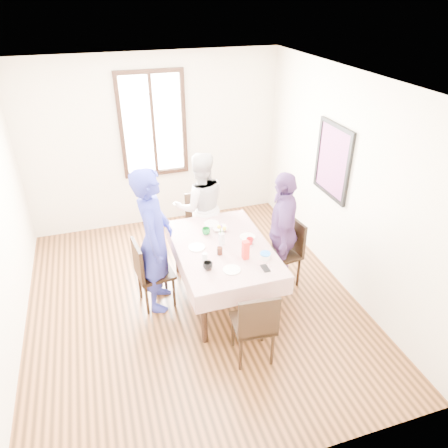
{
  "coord_description": "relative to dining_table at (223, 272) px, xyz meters",
  "views": [
    {
      "loc": [
        -0.87,
        -4.06,
        3.51
      ],
      "look_at": [
        0.4,
        -0.07,
        1.1
      ],
      "focal_mm": 33.52,
      "sensor_mm": 36.0,
      "label": 1
    }
  ],
  "objects": [
    {
      "name": "serving_bowl",
      "position": [
        0.08,
        0.37,
        0.41
      ],
      "size": [
        0.22,
        0.22,
        0.05
      ],
      "primitive_type": "imported",
      "rotation": [
        0.0,
        0.0,
        -0.18
      ],
      "color": "white",
      "rests_on": "tablecloth"
    },
    {
      "name": "mug_black",
      "position": [
        -0.3,
        -0.39,
        0.43
      ],
      "size": [
        0.13,
        0.13,
        0.09
      ],
      "primitive_type": "imported",
      "rotation": [
        0.0,
        0.0,
        0.24
      ],
      "color": "black",
      "rests_on": "tablecloth"
    },
    {
      "name": "plate_near",
      "position": [
        -0.05,
        -0.49,
        0.39
      ],
      "size": [
        0.2,
        0.2,
        0.01
      ],
      "primitive_type": "cylinder",
      "color": "white",
      "rests_on": "tablecloth"
    },
    {
      "name": "chair_near",
      "position": [
        0.0,
        -1.04,
        0.08
      ],
      "size": [
        0.46,
        0.46,
        0.91
      ],
      "primitive_type": "cube",
      "rotation": [
        0.0,
        0.0,
        -0.1
      ],
      "color": "black",
      "rests_on": "ground"
    },
    {
      "name": "smartphone",
      "position": [
        0.31,
        -0.58,
        0.39
      ],
      "size": [
        0.07,
        0.15,
        0.01
      ],
      "primitive_type": "cube",
      "color": "black",
      "rests_on": "tablecloth"
    },
    {
      "name": "person_far",
      "position": [
        0.0,
        1.02,
        0.42
      ],
      "size": [
        0.8,
        0.64,
        1.59
      ],
      "primitive_type": "imported",
      "rotation": [
        0.0,
        0.0,
        3.09
      ],
      "color": "beige",
      "rests_on": "ground"
    },
    {
      "name": "plate_right",
      "position": [
        0.36,
        0.1,
        0.39
      ],
      "size": [
        0.2,
        0.2,
        0.01
      ],
      "primitive_type": "cylinder",
      "color": "white",
      "rests_on": "tablecloth"
    },
    {
      "name": "tablecloth",
      "position": [
        0.0,
        0.0,
        0.38
      ],
      "size": [
        1.11,
        1.63,
        0.01
      ],
      "primitive_type": "cube",
      "color": "#560B10",
      "rests_on": "dining_table"
    },
    {
      "name": "juice_carton",
      "position": [
        0.17,
        -0.32,
        0.5
      ],
      "size": [
        0.07,
        0.07,
        0.23
      ],
      "primitive_type": "cube",
      "color": "red",
      "rests_on": "tablecloth"
    },
    {
      "name": "mug_green",
      "position": [
        -0.11,
        0.34,
        0.43
      ],
      "size": [
        0.15,
        0.15,
        0.08
      ],
      "primitive_type": "imported",
      "rotation": [
        0.0,
        0.0,
        -0.66
      ],
      "color": "#0C7226",
      "rests_on": "tablecloth"
    },
    {
      "name": "jam_jar",
      "position": [
        -0.09,
        -0.15,
        0.43
      ],
      "size": [
        0.07,
        0.07,
        0.09
      ],
      "primitive_type": "cylinder",
      "color": "black",
      "rests_on": "tablecloth"
    },
    {
      "name": "back_wall",
      "position": [
        -0.4,
        2.27,
        0.98
      ],
      "size": [
        4.0,
        0.0,
        4.0
      ],
      "primitive_type": "plane",
      "rotation": [
        1.57,
        0.0,
        0.0
      ],
      "color": "beige",
      "rests_on": "ground"
    },
    {
      "name": "flower_vase",
      "position": [
        0.0,
        0.05,
        0.46
      ],
      "size": [
        0.08,
        0.08,
        0.15
      ],
      "primitive_type": "cylinder",
      "color": "silver",
      "rests_on": "tablecloth"
    },
    {
      "name": "art_poster",
      "position": [
        1.58,
        0.32,
        1.18
      ],
      "size": [
        0.04,
        0.76,
        0.96
      ],
      "primitive_type": "cube",
      "color": "red",
      "rests_on": "right_wall"
    },
    {
      "name": "flower_bunch",
      "position": [
        0.0,
        0.05,
        0.59
      ],
      "size": [
        0.09,
        0.09,
        0.1
      ],
      "primitive_type": null,
      "color": "yellow",
      "rests_on": "flower_vase"
    },
    {
      "name": "chair_left",
      "position": [
        -0.82,
        0.14,
        0.08
      ],
      "size": [
        0.47,
        0.47,
        0.91
      ],
      "primitive_type": "cube",
      "rotation": [
        0.0,
        0.0,
        -1.45
      ],
      "color": "black",
      "rests_on": "ground"
    },
    {
      "name": "person_left",
      "position": [
        -0.8,
        0.14,
        0.54
      ],
      "size": [
        0.58,
        0.75,
        1.82
      ],
      "primitive_type": "imported",
      "rotation": [
        0.0,
        0.0,
        1.33
      ],
      "color": "navy",
      "rests_on": "ground"
    },
    {
      "name": "butter_lid",
      "position": [
        0.39,
        -0.39,
        0.45
      ],
      "size": [
        0.12,
        0.12,
        0.01
      ],
      "primitive_type": "cylinder",
      "color": "blue",
      "rests_on": "butter_tub"
    },
    {
      "name": "ground",
      "position": [
        -0.4,
        0.02,
        -0.38
      ],
      "size": [
        4.5,
        4.5,
        0.0
      ],
      "primitive_type": "plane",
      "color": "#321E0F",
      "rests_on": "ground"
    },
    {
      "name": "dining_table",
      "position": [
        0.0,
        0.0,
        0.0
      ],
      "size": [
        0.99,
        1.51,
        0.75
      ],
      "primitive_type": "cube",
      "color": "black",
      "rests_on": "ground"
    },
    {
      "name": "plate_left",
      "position": [
        -0.31,
        0.06,
        0.39
      ],
      "size": [
        0.2,
        0.2,
        0.01
      ],
      "primitive_type": "cylinder",
      "color": "white",
      "rests_on": "tablecloth"
    },
    {
      "name": "drinking_glass",
      "position": [
        -0.28,
        -0.21,
        0.43
      ],
      "size": [
        0.06,
        0.06,
        0.09
      ],
      "primitive_type": "cylinder",
      "color": "silver",
      "rests_on": "tablecloth"
    },
    {
      "name": "right_wall",
      "position": [
        1.6,
        0.02,
        0.98
      ],
      "size": [
        0.0,
        4.5,
        4.5
      ],
      "primitive_type": "plane",
      "rotation": [
        1.57,
        0.0,
        -1.57
      ],
      "color": "beige",
      "rests_on": "ground"
    },
    {
      "name": "mug_flag",
      "position": [
        0.33,
        -0.06,
        0.43
      ],
      "size": [
        0.13,
        0.13,
        0.08
      ],
      "primitive_type": "imported",
      "rotation": [
        0.0,
        0.0,
        0.67
      ],
      "color": "red",
      "rests_on": "tablecloth"
    },
    {
      "name": "person_right",
      "position": [
        0.8,
        0.05,
        0.43
      ],
      "size": [
        0.74,
        1.02,
        1.61
      ],
      "primitive_type": "imported",
      "rotation": [
        0.0,
        0.0,
        -1.99
      ],
      "color": "#55346D",
      "rests_on": "ground"
    },
    {
      "name": "chair_far",
      "position": [
        0.0,
        1.04,
        0.08
      ],
      "size": [
        0.48,
        0.48,
        0.91
      ],
      "primitive_type": "cube",
      "rotation": [
        0.0,
        0.0,
        2.99
      ],
      "color": "black",
      "rests_on": "ground"
    },
    {
      "name": "chair_right",
      "position": [
        0.82,
        0.05,
        0.08
      ],
      "size": [
        0.47,
        0.47,
        0.91
      ],
      "primitive_type": "cube",
      "rotation": [
        0.0,
        0.0,
        1.71
      ],
      "color": "black",
      "rests_on": "ground"
    },
    {
      "name": "window_pane",
      "position": [
        -0.4,
        2.26,
        1.27
      ],
      "size": [
        0.9,
        0.02,
        1.5
      ],
      "primitive_type": "cube",
      "color": "white",
      "rests_on": "back_wall"
    },
    {
      "name": "butter_tub",
      "position": [
        0.39,
        -0.39,
        0.42
      ],
      "size": [
        0.12,
        0.12,
        0.06
      ],
      "primitive_type": "cylinder",
      "color": "white",
      "rests_on": "tablecloth"
    },
    {
      "name": "plate_far",
      "position": [
        0.02,
        0.56,
        0.39
      ],
      "size": [
        0.2,
        0.2,
        0.01
      ],
      "primitive_type": "cylinder",
      "color": "white",
      "rests_on": "tablecloth"
    },
    {
      "name": "window_frame",
      "position": [
        -0.4,
        2.25,
        1.27
      ],
      "size": [
        1.02,
        0.06,
        1.62
      ],
      "primitive_type": "cube",
      "color": "black",
      "rests_on": "back_wall"
    }
  ]
}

